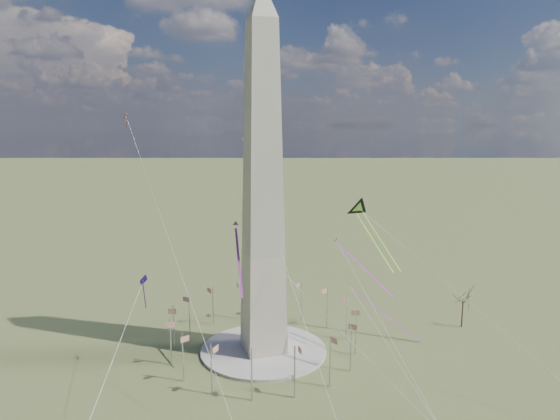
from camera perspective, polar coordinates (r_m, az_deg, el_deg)
name	(u,v)px	position (r m, az deg, el deg)	size (l,w,h in m)	color
ground	(264,351)	(148.67, -1.88, -15.83)	(2000.00, 2000.00, 0.00)	#566432
plaza	(264,350)	(148.50, -1.88, -15.69)	(36.00, 36.00, 0.80)	#B7B4A7
washington_monument	(263,185)	(135.20, -1.99, 2.85)	(15.56, 15.56, 100.00)	beige
flagpole_ring	(263,327)	(145.70, -1.90, -13.25)	(54.40, 54.40, 13.00)	#BBBDC2
tree_near	(463,299)	(171.52, 20.20, -9.52)	(7.51, 7.51, 13.15)	#3F3126
kite_delta_black	(360,211)	(150.74, 9.18, -0.15)	(8.33, 22.09, 18.18)	black
kite_diamond_purple	(144,284)	(135.21, -15.31, -8.11)	(1.86, 3.06, 9.40)	navy
kite_streamer_left	(356,260)	(132.87, 8.67, -5.72)	(9.91, 16.63, 12.63)	#FF283F
kite_streamer_mid	(238,248)	(137.41, -4.86, -4.34)	(5.10, 22.54, 15.55)	#FF283F
kite_streamer_right	(373,305)	(158.55, 10.62, -10.60)	(17.74, 16.27, 15.62)	#FF283F
kite_small_red	(126,117)	(166.25, -17.22, 10.15)	(1.60, 2.41, 5.17)	red
kite_small_white	(243,139)	(174.65, -4.21, 8.14)	(1.33, 1.95, 4.12)	silver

